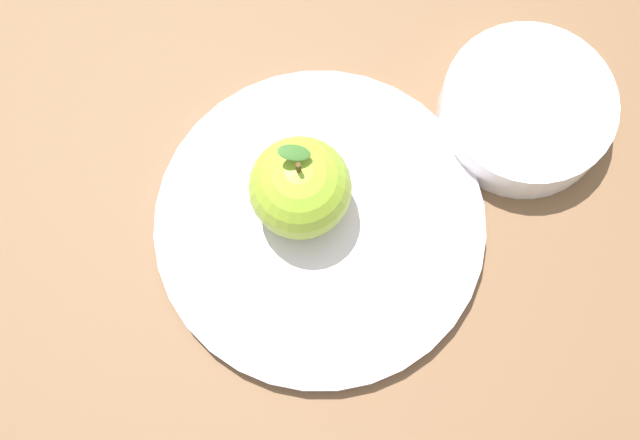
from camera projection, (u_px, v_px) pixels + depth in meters
ground_plane at (326, 286)px, 0.59m from camera, size 2.40×2.40×0.00m
dinner_plate at (320, 224)px, 0.60m from camera, size 0.26×0.26×0.02m
apple at (304, 187)px, 0.56m from camera, size 0.08×0.08×0.09m
side_bowl at (526, 108)px, 0.61m from camera, size 0.14×0.14×0.04m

